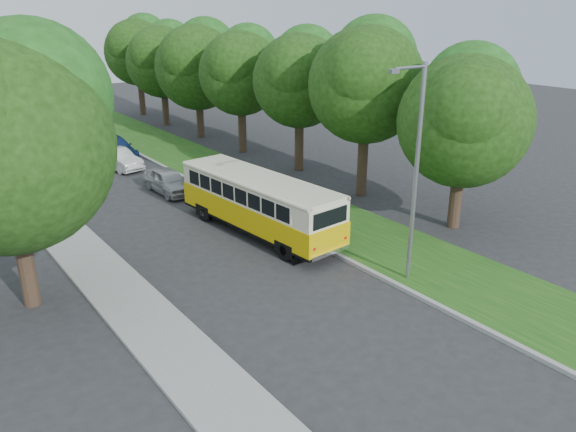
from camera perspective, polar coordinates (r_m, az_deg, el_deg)
ground at (r=20.80m, az=-1.24°, el=-7.24°), size 120.00×120.00×0.00m
curb at (r=26.37m, az=-1.14°, el=-0.83°), size 0.20×70.00×0.15m
grass_verge at (r=27.71m, az=2.82°, el=0.21°), size 4.50×70.00×0.13m
sidewalk at (r=22.99m, az=-18.55°, el=-5.38°), size 2.20×70.00×0.12m
treeline at (r=35.97m, az=-14.28°, el=13.96°), size 24.27×41.91×9.46m
lamppost_near at (r=20.11m, az=12.75°, el=4.68°), size 1.71×0.16×8.00m
lamppost_far at (r=32.09m, az=-25.65°, el=8.56°), size 1.71×0.16×7.50m
warning_sign at (r=28.83m, az=-22.86°, el=2.84°), size 0.56×0.10×2.50m
vintage_bus at (r=25.10m, az=-2.99°, el=1.13°), size 3.06×9.29×2.71m
car_silver at (r=31.61m, az=-12.07°, el=3.52°), size 1.62×3.93×1.33m
car_white at (r=37.05m, az=-16.88°, el=5.56°), size 2.11×4.14×1.30m
car_blue at (r=39.69m, az=-17.18°, el=6.59°), size 2.18×5.02×1.44m
car_grey at (r=42.65m, az=-19.80°, el=7.28°), size 2.60×5.52×1.52m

